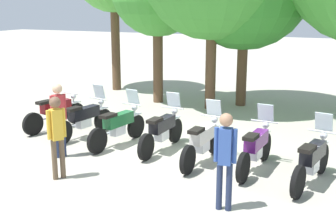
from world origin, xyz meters
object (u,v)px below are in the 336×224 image
motorcycle_6 (312,160)px  person_1 (59,114)px  motorcycle_5 (256,147)px  person_2 (225,154)px  person_0 (57,131)px  motorcycle_4 (203,141)px  motorcycle_3 (162,130)px  motorcycle_1 (84,118)px  motorcycle_0 (56,112)px  motorcycle_2 (118,125)px

motorcycle_6 → person_1: (-5.63, -0.72, 0.53)m
motorcycle_5 → person_2: 2.21m
person_0 → motorcycle_4: bearing=-106.7°
motorcycle_3 → motorcycle_1: bearing=88.8°
motorcycle_6 → person_0: bearing=121.4°
motorcycle_0 → motorcycle_3: 3.66m
motorcycle_5 → motorcycle_6: 1.26m
motorcycle_5 → person_1: size_ratio=1.24×
person_0 → person_2: bearing=-148.2°
motorcycle_0 → motorcycle_5: size_ratio=0.98×
motorcycle_1 → motorcycle_4: size_ratio=0.99×
motorcycle_0 → person_0: (2.43, -3.05, 0.53)m
motorcycle_1 → motorcycle_4: same height
motorcycle_2 → motorcycle_6: same height
person_1 → motorcycle_0: bearing=155.1°
motorcycle_1 → motorcycle_3: same height
motorcycle_1 → person_0: (1.22, -2.72, 0.51)m
person_1 → motorcycle_4: bearing=42.7°
person_1 → motorcycle_3: bearing=60.7°
person_2 → motorcycle_0: bearing=-123.6°
motorcycle_2 → person_2: size_ratio=1.24×
motorcycle_3 → motorcycle_6: same height
motorcycle_0 → motorcycle_6: motorcycle_6 is taller
motorcycle_3 → motorcycle_2: bearing=96.1°
motorcycle_3 → motorcycle_6: 3.71m
person_0 → person_1: person_1 is taller
motorcycle_0 → person_2: size_ratio=1.22×
motorcycle_1 → person_1: size_ratio=1.23×
motorcycle_6 → motorcycle_0: bearing=91.1°
motorcycle_0 → motorcycle_3: size_ratio=0.98×
person_1 → person_2: 4.50m
motorcycle_2 → person_0: 2.53m
motorcycle_2 → person_0: person_0 is taller
motorcycle_3 → motorcycle_5: same height
motorcycle_1 → person_0: 3.03m
motorcycle_3 → motorcycle_4: same height
motorcycle_4 → motorcycle_1: bearing=84.2°
motorcycle_4 → person_1: 3.41m
motorcycle_2 → person_0: size_ratio=1.25×
motorcycle_1 → person_1: 1.75m
motorcycle_6 → person_2: 2.29m
motorcycle_2 → motorcycle_3: (1.21, 0.07, 0.00)m
motorcycle_4 → motorcycle_5: (1.21, 0.02, 0.00)m
motorcycle_0 → motorcycle_5: motorcycle_5 is taller
motorcycle_5 → person_2: person_2 is taller
motorcycle_6 → motorcycle_4: bearing=93.5°
motorcycle_1 → motorcycle_0: bearing=85.3°
motorcycle_3 → person_0: 2.86m
motorcycle_0 → person_1: person_1 is taller
motorcycle_3 → person_0: bearing=157.9°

